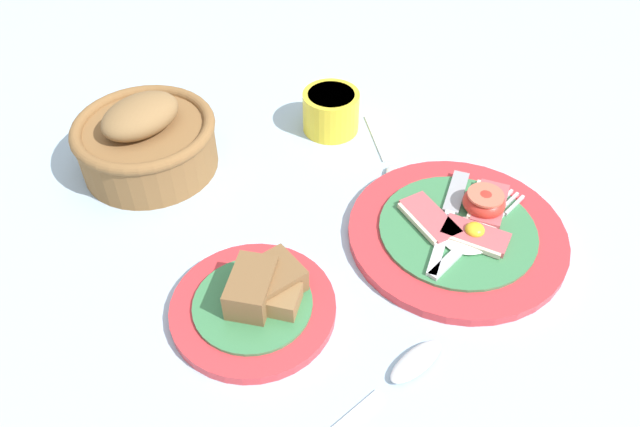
{
  "coord_description": "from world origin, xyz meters",
  "views": [
    {
      "loc": [
        -0.29,
        -0.39,
        0.55
      ],
      "look_at": [
        -0.01,
        0.08,
        0.02
      ],
      "focal_mm": 35.0,
      "sensor_mm": 36.0,
      "label": 1
    }
  ],
  "objects_px": {
    "sugar_cup": "(331,110)",
    "bread_basket": "(146,140)",
    "teaspoon_by_saucer": "(397,378)",
    "breakfast_plate": "(460,230)",
    "teaspoon_near_cup": "(392,170)",
    "bread_plate": "(258,302)"
  },
  "relations": [
    {
      "from": "teaspoon_by_saucer",
      "to": "bread_plate",
      "type": "bearing_deg",
      "value": 107.49
    },
    {
      "from": "sugar_cup",
      "to": "bread_basket",
      "type": "height_order",
      "value": "bread_basket"
    },
    {
      "from": "bread_plate",
      "to": "bread_basket",
      "type": "bearing_deg",
      "value": 92.34
    },
    {
      "from": "bread_basket",
      "to": "teaspoon_near_cup",
      "type": "distance_m",
      "value": 0.33
    },
    {
      "from": "bread_plate",
      "to": "breakfast_plate",
      "type": "bearing_deg",
      "value": -5.85
    },
    {
      "from": "teaspoon_by_saucer",
      "to": "sugar_cup",
      "type": "bearing_deg",
      "value": 56.71
    },
    {
      "from": "bread_basket",
      "to": "teaspoon_near_cup",
      "type": "xyz_separation_m",
      "value": [
        0.27,
        -0.18,
        -0.04
      ]
    },
    {
      "from": "sugar_cup",
      "to": "teaspoon_near_cup",
      "type": "distance_m",
      "value": 0.13
    },
    {
      "from": "bread_plate",
      "to": "sugar_cup",
      "type": "distance_m",
      "value": 0.34
    },
    {
      "from": "bread_plate",
      "to": "sugar_cup",
      "type": "relative_size",
      "value": 2.22
    },
    {
      "from": "bread_plate",
      "to": "sugar_cup",
      "type": "bearing_deg",
      "value": 44.69
    },
    {
      "from": "teaspoon_by_saucer",
      "to": "teaspoon_near_cup",
      "type": "relative_size",
      "value": 1.03
    },
    {
      "from": "sugar_cup",
      "to": "teaspoon_by_saucer",
      "type": "distance_m",
      "value": 0.42
    },
    {
      "from": "teaspoon_by_saucer",
      "to": "teaspoon_near_cup",
      "type": "xyz_separation_m",
      "value": [
        0.18,
        0.26,
        0.0
      ]
    },
    {
      "from": "bread_basket",
      "to": "teaspoon_by_saucer",
      "type": "distance_m",
      "value": 0.45
    },
    {
      "from": "sugar_cup",
      "to": "teaspoon_near_cup",
      "type": "xyz_separation_m",
      "value": [
        0.02,
        -0.13,
        -0.03
      ]
    },
    {
      "from": "breakfast_plate",
      "to": "bread_basket",
      "type": "height_order",
      "value": "bread_basket"
    },
    {
      "from": "breakfast_plate",
      "to": "bread_basket",
      "type": "bearing_deg",
      "value": 130.22
    },
    {
      "from": "teaspoon_by_saucer",
      "to": "teaspoon_near_cup",
      "type": "distance_m",
      "value": 0.32
    },
    {
      "from": "breakfast_plate",
      "to": "teaspoon_near_cup",
      "type": "bearing_deg",
      "value": 90.19
    },
    {
      "from": "breakfast_plate",
      "to": "sugar_cup",
      "type": "bearing_deg",
      "value": 93.83
    },
    {
      "from": "bread_basket",
      "to": "teaspoon_by_saucer",
      "type": "bearing_deg",
      "value": -78.52
    }
  ]
}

